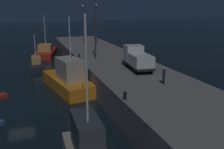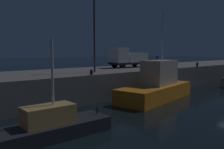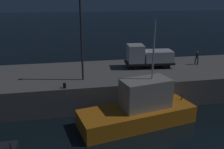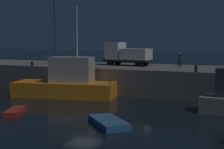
{
  "view_description": "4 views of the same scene",
  "coord_description": "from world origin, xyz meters",
  "px_view_note": "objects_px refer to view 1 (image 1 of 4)",
  "views": [
    {
      "loc": [
        24.91,
        1.15,
        9.9
      ],
      "look_at": [
        -4.2,
        11.05,
        1.67
      ],
      "focal_mm": 40.65,
      "sensor_mm": 36.0,
      "label": 1
    },
    {
      "loc": [
        -24.09,
        -9.86,
        4.94
      ],
      "look_at": [
        -4.75,
        13.17,
        1.96
      ],
      "focal_mm": 38.13,
      "sensor_mm": 36.0,
      "label": 2
    },
    {
      "loc": [
        -10.92,
        -12.49,
        10.7
      ],
      "look_at": [
        -6.07,
        12.9,
        2.24
      ],
      "focal_mm": 38.85,
      "sensor_mm": 36.0,
      "label": 3
    },
    {
      "loc": [
        12.93,
        -23.1,
        5.54
      ],
      "look_at": [
        -3.64,
        13.47,
        1.59
      ],
      "focal_mm": 54.84,
      "sensor_mm": 36.0,
      "label": 4
    }
  ],
  "objects_px": {
    "lamp_post_west": "(83,21)",
    "bollard_east": "(125,96)",
    "lamp_post_central": "(95,24)",
    "lamp_post_east": "(96,21)",
    "bollard_central": "(79,56)",
    "fishing_boat_white": "(68,79)",
    "dockworker": "(164,75)",
    "utility_truck": "(137,58)",
    "fishing_boat_orange": "(36,64)",
    "fishing_boat_grey": "(46,52)"
  },
  "relations": [
    {
      "from": "lamp_post_west",
      "to": "dockworker",
      "type": "xyz_separation_m",
      "value": [
        30.23,
        1.05,
        -3.54
      ]
    },
    {
      "from": "bollard_east",
      "to": "fishing_boat_orange",
      "type": "bearing_deg",
      "value": -167.12
    },
    {
      "from": "fishing_boat_white",
      "to": "bollard_central",
      "type": "bearing_deg",
      "value": 156.59
    },
    {
      "from": "lamp_post_west",
      "to": "utility_truck",
      "type": "distance_m",
      "value": 24.27
    },
    {
      "from": "fishing_boat_white",
      "to": "lamp_post_west",
      "type": "relative_size",
      "value": 1.39
    },
    {
      "from": "utility_truck",
      "to": "bollard_central",
      "type": "xyz_separation_m",
      "value": [
        -9.52,
        -4.99,
        -1.07
      ]
    },
    {
      "from": "fishing_boat_white",
      "to": "lamp_post_east",
      "type": "bearing_deg",
      "value": 155.2
    },
    {
      "from": "fishing_boat_orange",
      "to": "utility_truck",
      "type": "height_order",
      "value": "fishing_boat_orange"
    },
    {
      "from": "fishing_boat_grey",
      "to": "lamp_post_west",
      "type": "bearing_deg",
      "value": 66.0
    },
    {
      "from": "lamp_post_west",
      "to": "bollard_east",
      "type": "distance_m",
      "value": 33.43
    },
    {
      "from": "fishing_boat_white",
      "to": "dockworker",
      "type": "bearing_deg",
      "value": 39.14
    },
    {
      "from": "utility_truck",
      "to": "dockworker",
      "type": "relative_size",
      "value": 3.5
    },
    {
      "from": "fishing_boat_grey",
      "to": "utility_truck",
      "type": "bearing_deg",
      "value": 17.25
    },
    {
      "from": "lamp_post_west",
      "to": "bollard_east",
      "type": "bearing_deg",
      "value": -6.95
    },
    {
      "from": "bollard_central",
      "to": "utility_truck",
      "type": "bearing_deg",
      "value": 27.68
    },
    {
      "from": "utility_truck",
      "to": "dockworker",
      "type": "xyz_separation_m",
      "value": [
        6.19,
        -0.02,
        -0.38
      ]
    },
    {
      "from": "lamp_post_east",
      "to": "lamp_post_central",
      "type": "xyz_separation_m",
      "value": [
        15.06,
        -4.32,
        0.38
      ]
    },
    {
      "from": "lamp_post_west",
      "to": "lamp_post_east",
      "type": "height_order",
      "value": "lamp_post_east"
    },
    {
      "from": "bollard_east",
      "to": "dockworker",
      "type": "bearing_deg",
      "value": 118.04
    },
    {
      "from": "lamp_post_west",
      "to": "lamp_post_east",
      "type": "distance_m",
      "value": 2.71
    },
    {
      "from": "bollard_central",
      "to": "fishing_boat_white",
      "type": "bearing_deg",
      "value": -23.41
    },
    {
      "from": "lamp_post_west",
      "to": "dockworker",
      "type": "bearing_deg",
      "value": 1.98
    },
    {
      "from": "lamp_post_central",
      "to": "lamp_post_east",
      "type": "bearing_deg",
      "value": 163.99
    },
    {
      "from": "lamp_post_west",
      "to": "dockworker",
      "type": "relative_size",
      "value": 4.67
    },
    {
      "from": "lamp_post_east",
      "to": "utility_truck",
      "type": "height_order",
      "value": "lamp_post_east"
    },
    {
      "from": "fishing_boat_white",
      "to": "lamp_post_west",
      "type": "distance_m",
      "value": 22.59
    },
    {
      "from": "fishing_boat_grey",
      "to": "fishing_boat_orange",
      "type": "bearing_deg",
      "value": -12.65
    },
    {
      "from": "lamp_post_central",
      "to": "dockworker",
      "type": "relative_size",
      "value": 5.21
    },
    {
      "from": "lamp_post_central",
      "to": "lamp_post_west",
      "type": "bearing_deg",
      "value": 173.23
    },
    {
      "from": "utility_truck",
      "to": "dockworker",
      "type": "distance_m",
      "value": 6.2
    },
    {
      "from": "utility_truck",
      "to": "bollard_central",
      "type": "bearing_deg",
      "value": -152.32
    },
    {
      "from": "lamp_post_east",
      "to": "utility_truck",
      "type": "distance_m",
      "value": 23.03
    },
    {
      "from": "fishing_boat_grey",
      "to": "bollard_east",
      "type": "relative_size",
      "value": 18.38
    },
    {
      "from": "fishing_boat_white",
      "to": "dockworker",
      "type": "height_order",
      "value": "fishing_boat_white"
    },
    {
      "from": "lamp_post_west",
      "to": "dockworker",
      "type": "height_order",
      "value": "lamp_post_west"
    },
    {
      "from": "fishing_boat_white",
      "to": "bollard_east",
      "type": "height_order",
      "value": "fishing_boat_white"
    },
    {
      "from": "lamp_post_west",
      "to": "utility_truck",
      "type": "xyz_separation_m",
      "value": [
        24.05,
        1.07,
        -3.15
      ]
    },
    {
      "from": "lamp_post_east",
      "to": "bollard_central",
      "type": "relative_size",
      "value": 16.43
    },
    {
      "from": "fishing_boat_grey",
      "to": "utility_truck",
      "type": "height_order",
      "value": "fishing_boat_grey"
    },
    {
      "from": "fishing_boat_grey",
      "to": "dockworker",
      "type": "relative_size",
      "value": 6.86
    },
    {
      "from": "bollard_central",
      "to": "bollard_east",
      "type": "height_order",
      "value": "bollard_east"
    },
    {
      "from": "fishing_boat_orange",
      "to": "utility_truck",
      "type": "bearing_deg",
      "value": 33.32
    },
    {
      "from": "utility_truck",
      "to": "bollard_central",
      "type": "relative_size",
      "value": 12.06
    },
    {
      "from": "bollard_central",
      "to": "bollard_east",
      "type": "xyz_separation_m",
      "value": [
        18.4,
        -0.09,
        0.07
      ]
    },
    {
      "from": "fishing_boat_orange",
      "to": "fishing_boat_grey",
      "type": "height_order",
      "value": "fishing_boat_grey"
    },
    {
      "from": "lamp_post_west",
      "to": "bollard_central",
      "type": "xyz_separation_m",
      "value": [
        14.53,
        -3.92,
        -4.23
      ]
    },
    {
      "from": "bollard_central",
      "to": "fishing_boat_orange",
      "type": "bearing_deg",
      "value": -140.11
    },
    {
      "from": "lamp_post_central",
      "to": "bollard_east",
      "type": "xyz_separation_m",
      "value": [
        16.59,
        -2.07,
        -4.61
      ]
    },
    {
      "from": "utility_truck",
      "to": "bollard_central",
      "type": "height_order",
      "value": "utility_truck"
    },
    {
      "from": "dockworker",
      "to": "bollard_central",
      "type": "distance_m",
      "value": 16.49
    }
  ]
}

